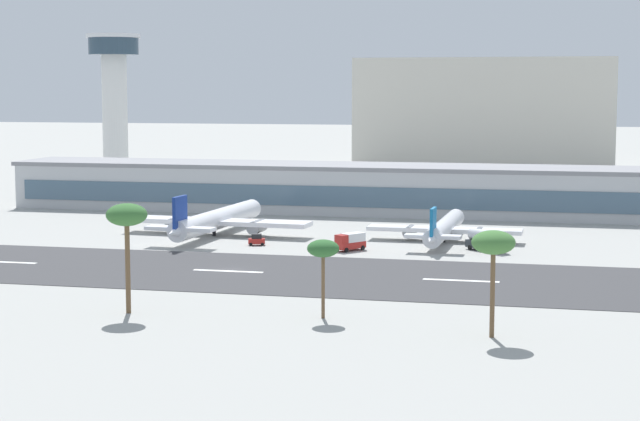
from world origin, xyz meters
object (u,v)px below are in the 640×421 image
at_px(palm_tree_0, 323,250).
at_px(control_tower, 114,92).
at_px(service_fuel_truck_1, 486,240).
at_px(service_baggage_tug_0, 257,240).
at_px(palm_tree_3, 127,218).
at_px(airliner_blue_tail_gate_1, 444,229).
at_px(service_box_truck_2, 350,241).
at_px(terminal_building, 374,189).
at_px(airliner_navy_tail_gate_0, 214,221).
at_px(palm_tree_2, 493,245).
at_px(distant_hotel_block, 484,114).

bearing_deg(palm_tree_0, control_tower, 121.55).
bearing_deg(palm_tree_0, service_fuel_truck_1, 75.56).
relative_size(service_baggage_tug_0, palm_tree_3, 0.24).
relative_size(airliner_blue_tail_gate_1, service_box_truck_2, 6.37).
xyz_separation_m(terminal_building, service_fuel_truck_1, (31.63, -56.75, -3.82)).
bearing_deg(airliner_blue_tail_gate_1, service_fuel_truck_1, -137.31).
bearing_deg(service_fuel_truck_1, airliner_blue_tail_gate_1, 171.64).
height_order(control_tower, palm_tree_3, control_tower).
bearing_deg(airliner_blue_tail_gate_1, terminal_building, 27.01).
distance_m(airliner_navy_tail_gate_0, palm_tree_3, 77.16).
xyz_separation_m(control_tower, service_box_truck_2, (95.86, -111.03, -27.23)).
xyz_separation_m(service_fuel_truck_1, palm_tree_2, (6.04, -69.83, 9.38)).
bearing_deg(airliner_blue_tail_gate_1, airliner_navy_tail_gate_0, 93.10).
bearing_deg(service_box_truck_2, palm_tree_2, 60.83).
height_order(airliner_navy_tail_gate_0, service_box_truck_2, airliner_navy_tail_gate_0).
distance_m(distant_hotel_block, palm_tree_0, 267.39).
bearing_deg(distant_hotel_block, service_box_truck_2, -92.23).
bearing_deg(service_baggage_tug_0, palm_tree_2, 110.87).
height_order(service_baggage_tug_0, palm_tree_2, palm_tree_2).
bearing_deg(service_baggage_tug_0, service_box_truck_2, 156.21).
relative_size(airliner_navy_tail_gate_0, airliner_blue_tail_gate_1, 1.18).
bearing_deg(palm_tree_3, palm_tree_0, 6.12).
xyz_separation_m(airliner_blue_tail_gate_1, service_fuel_truck_1, (9.13, -10.31, -0.64)).
bearing_deg(service_fuel_truck_1, distant_hotel_block, 134.81).
relative_size(terminal_building, service_baggage_tug_0, 51.75).
bearing_deg(distant_hotel_block, palm_tree_3, -95.50).
distance_m(service_baggage_tug_0, service_fuel_truck_1, 43.85).
height_order(control_tower, distant_hotel_block, control_tower).
bearing_deg(palm_tree_2, distant_hotel_block, 94.76).
relative_size(distant_hotel_block, service_baggage_tug_0, 26.55).
xyz_separation_m(airliner_blue_tail_gate_1, palm_tree_3, (-33.59, -76.94, 10.30)).
xyz_separation_m(terminal_building, service_baggage_tug_0, (-12.15, -59.06, -4.80)).
bearing_deg(terminal_building, airliner_navy_tail_gate_0, -116.97).
xyz_separation_m(distant_hotel_block, airliner_navy_tail_gate_0, (-39.36, -194.61, -17.39)).
bearing_deg(distant_hotel_block, service_baggage_tug_0, -97.50).
bearing_deg(distant_hotel_block, control_tower, -136.88).
xyz_separation_m(palm_tree_0, palm_tree_3, (-26.30, -2.82, 3.88)).
bearing_deg(palm_tree_0, airliner_blue_tail_gate_1, 84.38).
height_order(airliner_blue_tail_gate_1, service_baggage_tug_0, airliner_blue_tail_gate_1).
bearing_deg(airliner_navy_tail_gate_0, palm_tree_3, -166.59).
bearing_deg(distant_hotel_block, airliner_blue_tail_gate_1, -87.75).
bearing_deg(palm_tree_3, airliner_blue_tail_gate_1, 66.41).
distance_m(terminal_building, service_baggage_tug_0, 60.49).
distance_m(airliner_navy_tail_gate_0, palm_tree_2, 100.49).
bearing_deg(palm_tree_2, palm_tree_3, 176.24).
distance_m(terminal_building, airliner_navy_tail_gate_0, 53.95).
distance_m(palm_tree_0, palm_tree_2, 23.38).
height_order(distant_hotel_block, airliner_blue_tail_gate_1, distant_hotel_block).
xyz_separation_m(terminal_building, palm_tree_0, (15.20, -120.56, 3.24)).
relative_size(control_tower, service_baggage_tug_0, 13.21).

